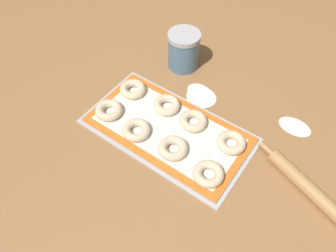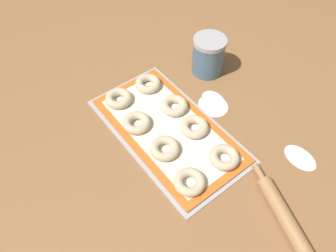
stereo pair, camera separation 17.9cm
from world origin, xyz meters
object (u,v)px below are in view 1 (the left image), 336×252
bagel_front_mid_left (136,130)px  bagel_back_far_right (231,143)px  flour_canister (184,50)px  rolling_pin (327,206)px  bagel_front_far_left (109,110)px  bagel_back_far_left (133,89)px  bagel_front_mid_right (173,148)px  baking_tray (168,130)px  bagel_front_far_right (208,174)px  bagel_back_mid_right (193,121)px  bagel_back_mid_left (167,105)px

bagel_front_mid_left → bagel_back_far_right: size_ratio=1.00×
flour_canister → rolling_pin: flour_canister is taller
bagel_front_far_left → flour_canister: 0.35m
bagel_front_mid_left → bagel_back_far_left: (-0.12, 0.13, 0.00)m
bagel_front_mid_left → bagel_front_mid_right: same height
bagel_front_mid_left → bagel_back_far_right: (0.26, 0.13, 0.00)m
baking_tray → bagel_front_far_left: bagel_front_far_left is taller
baking_tray → bagel_front_mid_left: size_ratio=5.90×
bagel_front_far_right → bagel_back_mid_right: (-0.14, 0.13, 0.00)m
bagel_front_far_left → bagel_back_far_left: (0.00, 0.12, 0.00)m
bagel_front_far_right → flour_canister: bearing=132.2°
baking_tray → bagel_back_far_left: 0.20m
bagel_front_mid_left → bagel_front_far_left: bearing=174.6°
bagel_front_far_right → bagel_back_mid_right: same height
bagel_back_mid_left → bagel_front_mid_left: bearing=-96.8°
bagel_front_mid_right → bagel_back_mid_left: 0.17m
bagel_back_mid_right → bagel_front_far_right: bearing=-44.6°
bagel_back_mid_left → bagel_front_far_left: bearing=-137.8°
baking_tray → bagel_back_far_right: bagel_back_far_right is taller
flour_canister → rolling_pin: 0.67m
bagel_back_mid_right → bagel_back_far_right: same height
bagel_front_far_left → rolling_pin: bearing=7.3°
bagel_front_mid_right → bagel_back_far_left: size_ratio=1.00×
bagel_front_far_left → rolling_pin: (0.68, 0.09, -0.00)m
baking_tray → bagel_front_far_right: bagel_front_far_right is taller
bagel_front_far_left → bagel_back_mid_left: 0.19m
bagel_front_far_left → flour_canister: flour_canister is taller
bagel_front_far_left → bagel_back_mid_right: 0.27m
bagel_back_mid_right → rolling_pin: rolling_pin is taller
bagel_front_far_right → bagel_front_mid_right: bearing=174.0°
baking_tray → bagel_back_far_right: size_ratio=5.90×
bagel_back_mid_left → rolling_pin: rolling_pin is taller
bagel_front_mid_left → bagel_front_far_right: size_ratio=1.00×
bagel_front_mid_right → flour_canister: (-0.19, 0.34, 0.04)m
bagel_front_mid_right → bagel_back_mid_right: same height
bagel_back_far_left → bagel_back_mid_right: 0.24m
baking_tray → bagel_front_mid_left: bearing=-135.3°
bagel_front_far_left → bagel_front_mid_right: bearing=-0.2°
flour_canister → bagel_front_far_left: bearing=-99.7°
flour_canister → bagel_back_mid_right: bearing=-49.9°
bagel_front_far_right → bagel_back_mid_left: size_ratio=1.00×
bagel_front_mid_right → flour_canister: flour_canister is taller
bagel_front_mid_right → bagel_back_mid_left: same height
bagel_front_far_left → bagel_back_mid_right: size_ratio=1.00×
bagel_front_mid_left → rolling_pin: bearing=10.0°
bagel_front_mid_left → bagel_back_mid_right: 0.18m
bagel_back_far_right → rolling_pin: size_ratio=0.19×
bagel_front_far_left → rolling_pin: size_ratio=0.19×
bagel_back_far_left → rolling_pin: 0.67m
bagel_back_far_right → rolling_pin: bearing=-5.5°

